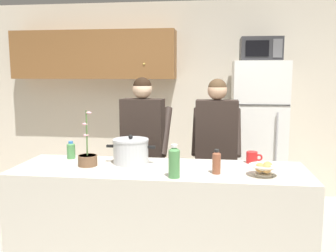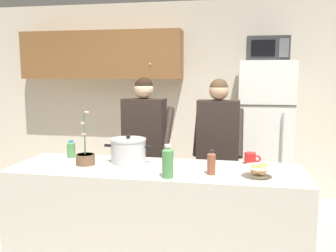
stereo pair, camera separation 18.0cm
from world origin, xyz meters
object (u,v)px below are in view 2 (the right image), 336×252
(bottle_near_edge, at_px, (211,162))
(bottle_far_corner, at_px, (71,149))
(refrigerator, at_px, (264,135))
(person_by_sink, at_px, (218,141))
(person_near_pot, at_px, (145,139))
(coffee_mug, at_px, (250,158))
(microwave, at_px, (267,49))
(cooking_pot, at_px, (128,151))
(potted_orchid, at_px, (85,157))
(bread_bowl, at_px, (259,170))
(bottle_mid_counter, at_px, (168,162))

(bottle_near_edge, height_order, bottle_far_corner, bottle_near_edge)
(bottle_far_corner, bearing_deg, refrigerator, 42.90)
(person_by_sink, bearing_deg, person_near_pot, -173.93)
(bottle_near_edge, bearing_deg, coffee_mug, 50.73)
(person_near_pot, bearing_deg, microwave, 41.03)
(cooking_pot, bearing_deg, potted_orchid, -159.31)
(person_near_pot, relative_size, potted_orchid, 3.66)
(cooking_pot, distance_m, potted_orchid, 0.35)
(cooking_pot, height_order, coffee_mug, cooking_pot)
(refrigerator, xyz_separation_m, bottle_far_corner, (-1.76, -1.63, 0.10))
(bread_bowl, distance_m, bottle_far_corner, 1.61)
(refrigerator, relative_size, bread_bowl, 8.15)
(microwave, bearing_deg, bottle_far_corner, -137.49)
(microwave, distance_m, bread_bowl, 2.19)
(coffee_mug, bearing_deg, cooking_pot, -172.35)
(coffee_mug, relative_size, bottle_far_corner, 0.87)
(person_by_sink, relative_size, cooking_pot, 3.97)
(person_near_pot, relative_size, person_by_sink, 1.01)
(person_by_sink, bearing_deg, refrigerator, 63.16)
(refrigerator, distance_m, person_near_pot, 1.65)
(coffee_mug, xyz_separation_m, bottle_near_edge, (-0.29, -0.36, 0.04))
(bottle_mid_counter, xyz_separation_m, potted_orchid, (-0.72, 0.24, -0.05))
(microwave, bearing_deg, cooking_pot, -125.23)
(person_by_sink, xyz_separation_m, coffee_mug, (0.29, -0.58, -0.02))
(cooking_pot, bearing_deg, coffee_mug, 7.65)
(coffee_mug, relative_size, bottle_mid_counter, 0.55)
(microwave, distance_m, potted_orchid, 2.57)
(cooking_pot, height_order, bread_bowl, cooking_pot)
(microwave, distance_m, coffee_mug, 1.87)
(bottle_near_edge, bearing_deg, refrigerator, 75.13)
(refrigerator, distance_m, bottle_near_edge, 2.03)
(cooking_pot, bearing_deg, refrigerator, 55.12)
(bottle_mid_counter, relative_size, potted_orchid, 0.54)
(person_near_pot, height_order, bread_bowl, person_near_pot)
(bottle_near_edge, bearing_deg, bottle_far_corner, 165.24)
(person_by_sink, distance_m, cooking_pot, 1.00)
(bottle_near_edge, xyz_separation_m, potted_orchid, (-1.01, 0.10, -0.03))
(person_near_pot, relative_size, bottle_mid_counter, 6.79)
(coffee_mug, bearing_deg, person_near_pot, 153.23)
(microwave, height_order, bottle_far_corner, microwave)
(coffee_mug, bearing_deg, bottle_far_corner, -178.84)
(person_near_pot, bearing_deg, bottle_far_corner, -134.26)
(person_by_sink, height_order, cooking_pot, person_by_sink)
(potted_orchid, bearing_deg, coffee_mug, 11.00)
(person_near_pot, height_order, potted_orchid, person_near_pot)
(microwave, bearing_deg, person_near_pot, -138.97)
(bottle_near_edge, xyz_separation_m, bottle_far_corner, (-1.24, 0.33, -0.01))
(cooking_pot, height_order, bottle_mid_counter, same)
(microwave, xyz_separation_m, cooking_pot, (-1.21, -1.71, -0.91))
(bottle_mid_counter, bearing_deg, person_by_sink, 74.50)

